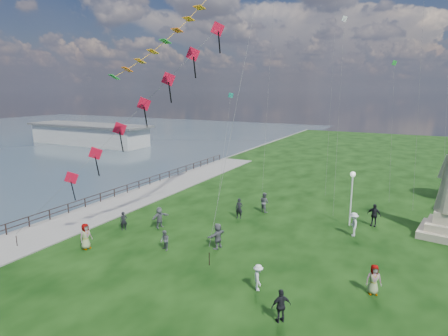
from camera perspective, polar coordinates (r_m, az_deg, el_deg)
The scene contains 17 objects.
waterfront at distance 39.17m, azimuth -18.21°, elevation -5.74°, with size 200.00×200.00×1.51m.
pier_pavilion at distance 87.38m, azimuth -19.89°, elevation 4.90°, with size 30.00×8.00×4.40m.
lamppost at distance 33.12m, azimuth 18.92°, elevation -2.75°, with size 0.44×0.44×4.70m.
person_0 at distance 32.18m, azimuth -15.03°, elevation -7.80°, with size 0.57×0.37×1.55m, color black.
person_1 at distance 27.71m, azimuth -9.01°, elevation -10.86°, with size 0.72×0.45×1.49m, color #595960.
person_2 at distance 22.51m, azimuth 5.22°, elevation -16.28°, with size 1.01×0.52×1.57m, color silver.
person_3 at distance 19.95m, azimuth 8.70°, elevation -20.04°, with size 1.03×0.53×1.77m, color black.
person_4 at distance 23.59m, azimuth 21.85°, elevation -15.49°, with size 0.86×0.53×1.75m, color #595960.
person_5 at distance 32.03m, azimuth -9.80°, elevation -7.41°, with size 1.67×0.72×1.80m, color #595960.
person_6 at distance 33.82m, azimuth 2.32°, elevation -6.17°, with size 0.67×0.44×1.83m, color black.
person_7 at distance 35.69m, azimuth 6.16°, elevation -5.21°, with size 0.92×0.57×1.89m, color #595960.
person_8 at distance 31.55m, azimuth 19.13°, elevation -8.11°, with size 1.24×0.64×1.91m, color silver.
person_9 at distance 34.35m, azimuth 21.88°, elevation -6.66°, with size 1.14×0.58×1.94m, color black.
person_10 at distance 29.34m, azimuth -20.33°, elevation -9.72°, with size 0.93×0.57×1.91m, color #595960.
person_11 at distance 27.63m, azimuth -0.97°, elevation -10.30°, with size 1.77×0.76×1.91m, color #595960.
red_kite_train at distance 27.95m, azimuth -12.45°, elevation 8.84°, with size 12.45×9.35×16.15m.
small_kites at distance 41.46m, azimuth 18.10°, elevation 16.40°, with size 20.76×14.20×26.52m.
Camera 1 is at (11.89, -16.84, 11.38)m, focal length 30.00 mm.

